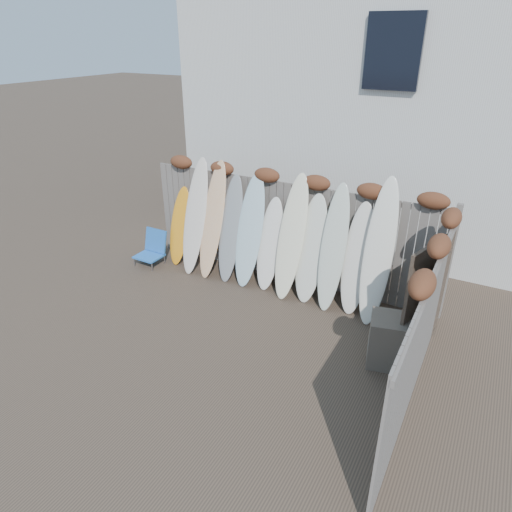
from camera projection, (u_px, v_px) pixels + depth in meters
The scene contains 18 objects.
ground at pixel (221, 339), 7.47m from camera, with size 80.00×80.00×0.00m, color #493A2D.
back_fence at pixel (288, 224), 8.80m from camera, with size 6.05×0.28×2.24m.
right_fence at pixel (424, 324), 5.87m from camera, with size 0.28×4.40×2.24m.
house at pixel (380, 93), 10.95m from camera, with size 8.50×5.50×6.33m.
beach_chair at pixel (152, 248), 9.81m from camera, with size 0.55×0.58×0.72m.
wooden_crate at pixel (392, 341), 6.78m from camera, with size 0.67×0.56×0.78m, color brown.
lattice_panel at pixel (424, 300), 6.79m from camera, with size 0.05×1.25×1.88m, color #49332C.
surfboard_0 at pixel (180, 226), 9.67m from camera, with size 0.46×0.07×1.69m, color orange.
surfboard_1 at pixel (195, 217), 9.24m from camera, with size 0.49×0.07×2.40m, color silver.
surfboard_2 at pixel (213, 220), 9.07m from camera, with size 0.48×0.07×2.39m, color #F2AC6E.
surfboard_3 at pixel (231, 229), 8.97m from camera, with size 0.45×0.07×2.15m, color gray.
surfboard_4 at pixel (250, 231), 8.78m from camera, with size 0.53×0.07×2.24m, color #ABCCD7.
surfboard_5 at pixel (270, 244), 8.71m from camera, with size 0.47×0.07×1.82m, color white.
surfboard_6 at pixel (291, 238), 8.35m from camera, with size 0.51×0.07×2.37m, color white.
surfboard_7 at pixel (311, 249), 8.29m from camera, with size 0.53×0.07×2.03m, color silver.
surfboard_8 at pixel (333, 248), 8.01m from camera, with size 0.45×0.07×2.30m, color silver.
surfboard_9 at pixel (357, 259), 7.94m from camera, with size 0.49×0.07×2.01m, color silver.
surfboard_10 at pixel (379, 252), 7.60m from camera, with size 0.49×0.07×2.54m, color white.
Camera 1 is at (3.43, -5.07, 4.53)m, focal length 32.00 mm.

